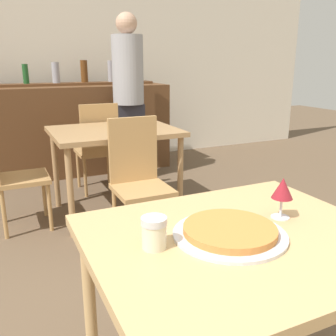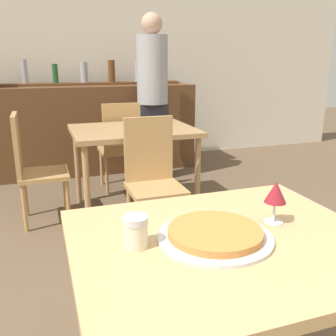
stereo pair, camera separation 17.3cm
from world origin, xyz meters
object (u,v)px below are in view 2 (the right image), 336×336
(chair_far_side_front, at_px, (152,173))
(person_standing, at_px, (153,92))
(pizza_tray, at_px, (215,234))
(wine_glass, at_px, (276,193))
(chair_far_side_back, at_px, (120,142))
(chair_far_side_left, at_px, (32,164))
(cheese_shaker, at_px, (135,231))

(chair_far_side_front, height_order, person_standing, person_standing)
(pizza_tray, bearing_deg, wine_glass, 10.83)
(chair_far_side_back, height_order, chair_far_side_left, same)
(chair_far_side_back, height_order, cheese_shaker, chair_far_side_back)
(chair_far_side_back, distance_m, chair_far_side_left, 1.04)
(chair_far_side_back, distance_m, person_standing, 0.72)
(chair_far_side_front, xyz_separation_m, wine_glass, (0.02, -1.52, 0.35))
(chair_far_side_back, xyz_separation_m, chair_far_side_left, (-0.87, -0.58, 0.00))
(chair_far_side_front, xyz_separation_m, chair_far_side_back, (-0.00, 1.16, 0.00))
(person_standing, bearing_deg, chair_far_side_front, -106.92)
(chair_far_side_front, bearing_deg, wine_glass, -89.31)
(pizza_tray, distance_m, person_standing, 3.11)
(person_standing, bearing_deg, chair_far_side_back, -146.42)
(chair_far_side_front, xyz_separation_m, cheese_shaker, (-0.51, -1.53, 0.29))
(chair_far_side_front, relative_size, chair_far_side_back, 1.00)
(chair_far_side_back, bearing_deg, wine_glass, 90.39)
(chair_far_side_front, height_order, pizza_tray, chair_far_side_front)
(chair_far_side_front, height_order, wine_glass, chair_far_side_front)
(chair_far_side_front, xyz_separation_m, person_standing, (0.44, 1.46, 0.48))
(cheese_shaker, bearing_deg, chair_far_side_back, 79.25)
(chair_far_side_front, relative_size, wine_glass, 5.88)
(chair_far_side_front, relative_size, person_standing, 0.51)
(pizza_tray, bearing_deg, chair_far_side_left, 106.12)
(chair_far_side_back, relative_size, chair_far_side_left, 1.00)
(pizza_tray, bearing_deg, person_standing, 77.14)
(chair_far_side_left, relative_size, cheese_shaker, 8.97)
(pizza_tray, height_order, cheese_shaker, cheese_shaker)
(chair_far_side_front, height_order, chair_far_side_left, same)
(chair_far_side_front, relative_size, pizza_tray, 2.40)
(wine_glass, bearing_deg, person_standing, 81.86)
(chair_far_side_back, bearing_deg, cheese_shaker, 79.25)
(chair_far_side_back, bearing_deg, chair_far_side_left, 33.85)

